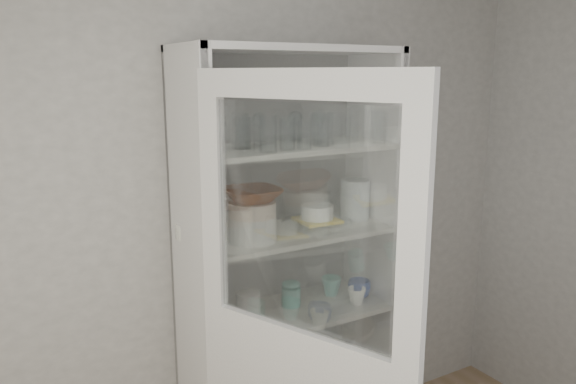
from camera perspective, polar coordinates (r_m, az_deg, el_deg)
wall_back at (r=2.73m, az=-6.02°, el=-2.53°), size 3.60×0.02×2.60m
pantry_cabinet at (r=2.79m, az=-0.66°, el=-9.91°), size 1.00×0.45×2.10m
tumbler_0 at (r=2.27m, az=-7.56°, el=5.71°), size 0.08×0.08×0.16m
tumbler_1 at (r=2.33m, az=-2.02°, el=5.90°), size 0.09×0.09×0.15m
tumbler_2 at (r=2.42m, az=1.69°, el=5.84°), size 0.08×0.08×0.13m
tumbler_3 at (r=2.40m, az=-0.07°, el=5.93°), size 0.07×0.07×0.14m
tumbler_4 at (r=2.52m, az=3.85°, el=6.40°), size 0.08×0.08×0.15m
tumbler_5 at (r=2.52m, az=3.37°, el=6.32°), size 0.10×0.10×0.15m
tumbler_6 at (r=2.67m, az=9.17°, el=6.52°), size 0.09×0.09×0.15m
tumbler_7 at (r=2.34m, az=-8.30°, el=5.52°), size 0.08×0.08×0.13m
tumbler_8 at (r=2.43m, az=-4.61°, el=5.98°), size 0.07×0.07×0.14m
tumbler_9 at (r=2.45m, az=-4.89°, el=6.22°), size 0.08×0.08×0.15m
tumbler_10 at (r=2.63m, az=3.05°, el=6.49°), size 0.08×0.08×0.14m
goblet_0 at (r=2.48m, az=-7.09°, el=6.33°), size 0.07×0.07×0.16m
goblet_1 at (r=2.56m, az=-2.92°, el=6.57°), size 0.07×0.07×0.16m
goblet_2 at (r=2.70m, az=0.74°, el=6.85°), size 0.07×0.07×0.16m
goblet_3 at (r=2.76m, az=3.16°, el=6.95°), size 0.07×0.07×0.16m
plate_stack_front at (r=2.46m, az=-3.61°, el=-3.72°), size 0.21×0.21×0.11m
plate_stack_back at (r=2.55m, az=-9.21°, el=-3.79°), size 0.19×0.19×0.07m
cream_bowl at (r=2.44m, az=-3.64°, el=-1.73°), size 0.24×0.24×0.06m
terracotta_bowl at (r=2.42m, az=-3.66°, el=-0.29°), size 0.26×0.26×0.06m
glass_platter at (r=2.72m, az=2.99°, el=-3.19°), size 0.36×0.36×0.02m
yellow_trivet at (r=2.72m, az=2.99°, el=-2.86°), size 0.20×0.20×0.01m
white_ramekin at (r=2.71m, az=3.00°, el=-2.03°), size 0.18×0.18×0.07m
grey_bowl_stack at (r=2.84m, az=6.80°, el=-0.72°), size 0.14×0.14×0.20m
mug_blue at (r=2.92m, az=7.26°, el=-9.74°), size 0.13×0.13×0.09m
mug_teal at (r=2.93m, az=4.43°, el=-9.51°), size 0.11×0.11×0.10m
mug_white at (r=2.84m, az=6.98°, el=-10.43°), size 0.11×0.11×0.08m
teal_jar at (r=2.80m, az=0.33°, el=-10.40°), size 0.09×0.09×0.11m
measuring_cups at (r=2.60m, az=-3.88°, el=-13.18°), size 0.09×0.09×0.04m
white_canister at (r=2.65m, az=-4.02°, el=-11.49°), size 0.15×0.15×0.13m
cream_dish at (r=2.89m, az=-0.75°, el=-18.93°), size 0.29×0.29×0.08m
tin_box at (r=3.03m, az=2.98°, el=-17.56°), size 0.20×0.15×0.06m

